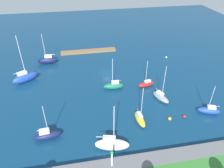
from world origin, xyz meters
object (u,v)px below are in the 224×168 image
Objects in this scene: pier_dock at (88,51)px; harbor_beacon at (112,158)px; sailboat_gray_mid_basin at (161,97)px; sailboat_navy_lone_north at (47,60)px; sailboat_yellow_by_breakwater at (140,119)px; sailboat_navy_inner_mooring at (47,135)px; mooring_buoy_red at (184,116)px; sailboat_green_far_south at (114,86)px; mooring_buoy_white at (166,57)px; mooring_buoy_yellow at (170,119)px; sailboat_red_off_beacon at (146,84)px; sailboat_blue_far_north at (209,110)px; sailboat_blue_lone_south at (25,77)px; sailboat_white_outer_mooring at (112,144)px.

harbor_beacon is (0.41, 52.66, 3.24)m from pier_dock.
sailboat_gray_mid_basin is (-16.87, -18.68, -2.66)m from harbor_beacon.
sailboat_yellow_by_breakwater is (-23.40, 34.26, -0.41)m from sailboat_navy_lone_north.
mooring_buoy_red is (-32.23, -0.76, -0.71)m from sailboat_navy_inner_mooring.
sailboat_gray_mid_basin is 14.16× the size of mooring_buoy_red.
sailboat_navy_inner_mooring is (17.63, 16.10, 0.02)m from sailboat_green_far_south.
harbor_beacon is 5.52× the size of mooring_buoy_white.
mooring_buoy_yellow is at bearing 110.51° from pier_dock.
harbor_beacon is 29.89m from sailboat_red_off_beacon.
sailboat_blue_far_north reaches higher than harbor_beacon.
harbor_beacon is 0.44× the size of sailboat_red_off_beacon.
sailboat_blue_far_north is 0.55× the size of sailboat_blue_lone_south.
sailboat_yellow_by_breakwater is 0.87× the size of sailboat_white_outer_mooring.
sailboat_gray_mid_basin reaches higher than harbor_beacon.
mooring_buoy_yellow is (-28.38, -0.64, -0.66)m from sailboat_navy_inner_mooring.
sailboat_green_far_south is (11.52, -7.51, 0.12)m from sailboat_gray_mid_basin.
sailboat_navy_lone_north is at bearing 31.31° from sailboat_blue_lone_south.
sailboat_blue_far_north is at bearing 122.33° from pier_dock.
sailboat_gray_mid_basin is at bearing 115.84° from pier_dock.
harbor_beacon is 25.31m from sailboat_gray_mid_basin.
sailboat_blue_far_north is at bearing 26.82° from sailboat_white_outer_mooring.
mooring_buoy_white is at bearing -111.22° from mooring_buoy_yellow.
sailboat_blue_far_north is 30.87m from mooring_buoy_white.
sailboat_red_off_beacon is (1.80, -6.99, -0.12)m from sailboat_gray_mid_basin.
sailboat_white_outer_mooring is 13.58× the size of mooring_buoy_yellow.
sailboat_green_far_south is at bearing 90.86° from sailboat_white_outer_mooring.
mooring_buoy_white is at bearing 131.10° from sailboat_gray_mid_basin.
sailboat_navy_inner_mooring is at bearing -96.53° from sailboat_gray_mid_basin.
sailboat_green_far_south is 14.33× the size of mooring_buoy_white.
pier_dock is 1.88× the size of sailboat_white_outer_mooring.
harbor_beacon is 0.39× the size of sailboat_green_far_south.
sailboat_red_off_beacon is (-6.23, -14.24, -0.12)m from sailboat_yellow_by_breakwater.
sailboat_blue_far_north reaches higher than mooring_buoy_red.
sailboat_white_outer_mooring is 15.34× the size of mooring_buoy_red.
harbor_beacon is 16.10m from sailboat_navy_inner_mooring.
mooring_buoy_white is (-28.28, -42.13, -3.27)m from harbor_beacon.
pier_dock is at bearing -177.10° from sailboat_gray_mid_basin.
pier_dock is 48.94m from sailboat_blue_far_north.
sailboat_gray_mid_basin reaches higher than mooring_buoy_red.
sailboat_red_off_beacon reaches higher than mooring_buoy_white.
mooring_buoy_red is at bearing -4.62° from sailboat_navy_inner_mooring.
sailboat_navy_lone_north is 43.01m from mooring_buoy_white.
sailboat_gray_mid_basin is 1.06× the size of sailboat_yellow_by_breakwater.
sailboat_blue_far_north reaches higher than mooring_buoy_yellow.
sailboat_green_far_south is at bearing -46.41° from mooring_buoy_red.
mooring_buoy_yellow is at bearing 79.89° from sailboat_yellow_by_breakwater.
harbor_beacon is at bearing 33.72° from mooring_buoy_yellow.
sailboat_blue_far_north is 9.75× the size of mooring_buoy_yellow.
mooring_buoy_red is (-14.60, 15.34, -0.69)m from sailboat_green_far_south.
mooring_buoy_white is at bearing 32.34° from sailboat_navy_inner_mooring.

